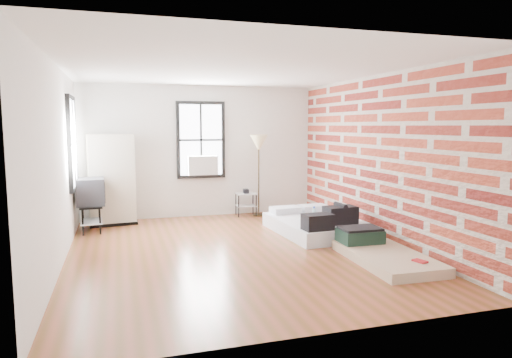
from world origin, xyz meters
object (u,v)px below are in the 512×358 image
object	(u,v)px
mattress_main	(318,224)
wardrobe	(111,180)
tv_stand	(91,194)
mattress_bare	(380,252)
side_table	(246,198)
floor_lamp	(259,147)

from	to	relation	value
mattress_main	wardrobe	distance (m)	4.12
tv_stand	wardrobe	bearing A→B (deg)	53.85
mattress_main	mattress_bare	world-z (taller)	mattress_main
mattress_main	side_table	size ratio (longest dim) A/B	3.44
side_table	floor_lamp	size ratio (longest dim) A/B	0.33
mattress_bare	tv_stand	world-z (taller)	tv_stand
mattress_main	mattress_bare	distance (m)	1.79
side_table	floor_lamp	world-z (taller)	floor_lamp
mattress_bare	floor_lamp	bearing A→B (deg)	102.96
mattress_main	floor_lamp	size ratio (longest dim) A/B	1.14
side_table	mattress_main	bearing A→B (deg)	-67.41
side_table	tv_stand	size ratio (longest dim) A/B	0.59
mattress_main	side_table	xyz separation A→B (m)	(-0.82, 1.96, 0.22)
mattress_bare	wardrobe	distance (m)	5.33
mattress_main	tv_stand	size ratio (longest dim) A/B	2.02
wardrobe	side_table	xyz separation A→B (m)	(2.78, 0.07, -0.51)
mattress_main	mattress_bare	size ratio (longest dim) A/B	1.13
mattress_main	side_table	distance (m)	2.13
mattress_main	floor_lamp	bearing A→B (deg)	102.45
wardrobe	side_table	distance (m)	2.82
mattress_main	side_table	world-z (taller)	mattress_main
floor_lamp	tv_stand	size ratio (longest dim) A/B	1.76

